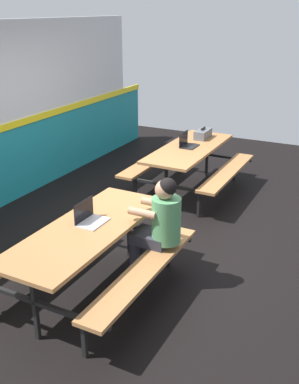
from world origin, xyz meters
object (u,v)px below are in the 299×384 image
object	(u,v)px
laptop_silver	(90,218)
laptop_dark	(187,144)
picnic_table_left	(88,242)
picnic_table_right	(189,157)
student_nearer	(159,222)
toolbox_grey	(203,134)

from	to	relation	value
laptop_silver	laptop_dark	size ratio (longest dim) A/B	1.00
picnic_table_left	picnic_table_right	xyz separation A→B (m)	(3.02, 0.14, 0.00)
laptop_silver	picnic_table_right	bearing A→B (deg)	2.13
picnic_table_right	laptop_dark	bearing A→B (deg)	69.66
picnic_table_left	student_nearer	xyz separation A→B (m)	(0.48, -0.56, 0.13)
picnic_table_left	laptop_silver	size ratio (longest dim) A/B	6.27
student_nearer	picnic_table_right	bearing A→B (deg)	15.51
picnic_table_right	laptop_silver	bearing A→B (deg)	-177.87
picnic_table_left	student_nearer	world-z (taller)	student_nearer
toolbox_grey	student_nearer	bearing A→B (deg)	-167.35
picnic_table_right	student_nearer	xyz separation A→B (m)	(-2.54, -0.71, 0.13)
picnic_table_left	laptop_silver	xyz separation A→B (m)	(0.11, 0.04, 0.21)
picnic_table_right	toolbox_grey	size ratio (longest dim) A/B	5.05
picnic_table_left	picnic_table_right	world-z (taller)	same
laptop_dark	picnic_table_right	bearing A→B (deg)	-110.34
student_nearer	laptop_silver	world-z (taller)	student_nearer
student_nearer	laptop_dark	size ratio (longest dim) A/B	3.75
student_nearer	toolbox_grey	distance (m)	3.20
student_nearer	laptop_silver	distance (m)	0.71
laptop_silver	toolbox_grey	xyz separation A→B (m)	(3.49, 0.10, 0.02)
laptop_dark	toolbox_grey	world-z (taller)	laptop_dark
laptop_dark	toolbox_grey	distance (m)	0.57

